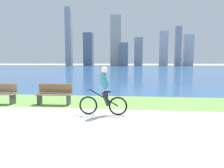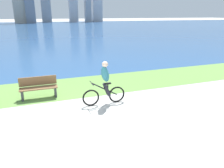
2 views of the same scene
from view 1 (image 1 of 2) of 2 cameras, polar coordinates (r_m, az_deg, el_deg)
The scene contains 6 objects.
ground_plane at distance 6.63m, azimuth -15.33°, elevation -10.38°, with size 300.00×300.00×0.00m, color #B2AFA8.
grass_strip_bayside at distance 9.93m, azimuth -7.87°, elevation -4.65°, with size 120.00×3.06×0.01m, color #6B9947.
bay_water_surface at distance 54.87m, azimuth 3.52°, elevation 4.30°, with size 300.00×87.59×0.00m, color #2D568C.
cyclist_lead at distance 7.20m, azimuth -2.22°, elevation -2.00°, with size 1.70×0.52×1.69m.
bench_far_along_path at distance 9.35m, azimuth -15.54°, elevation -2.73°, with size 1.50×0.47×0.90m.
city_skyline_far_shore at distance 90.21m, azimuth 4.83°, elevation 10.22°, with size 53.64×12.21×23.97m.
Camera 1 is at (2.35, -5.91, 1.87)m, focal length 33.27 mm.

